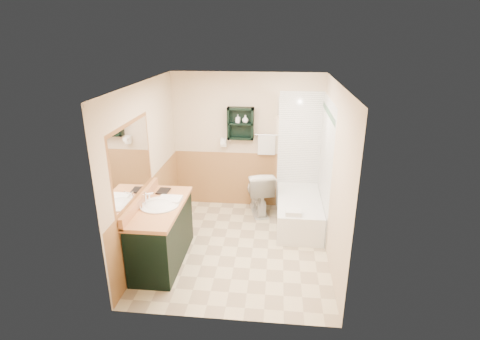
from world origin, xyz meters
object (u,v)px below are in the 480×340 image
(bathtub, at_px, (299,211))
(vanity_book, at_px, (157,184))
(wall_shelf, at_px, (241,123))
(hair_dryer, at_px, (224,142))
(soap_bottle_b, at_px, (245,120))
(toilet, at_px, (259,192))
(soap_bottle_a, at_px, (238,121))
(vanity, at_px, (162,234))

(bathtub, relative_size, vanity_book, 6.68)
(wall_shelf, bearing_deg, hair_dryer, 175.24)
(wall_shelf, relative_size, soap_bottle_b, 4.11)
(toilet, height_order, soap_bottle_a, soap_bottle_a)
(hair_dryer, relative_size, vanity_book, 1.07)
(toilet, bearing_deg, wall_shelf, -44.29)
(bathtub, bearing_deg, vanity, -146.21)
(vanity_book, bearing_deg, soap_bottle_a, 56.27)
(hair_dryer, height_order, soap_bottle_a, soap_bottle_a)
(wall_shelf, distance_m, vanity_book, 1.85)
(wall_shelf, relative_size, toilet, 0.69)
(bathtub, bearing_deg, soap_bottle_b, 149.09)
(soap_bottle_b, bearing_deg, vanity_book, -129.19)
(vanity_book, bearing_deg, bathtub, 24.04)
(wall_shelf, relative_size, vanity_book, 2.45)
(hair_dryer, xyz_separation_m, toilet, (0.64, -0.23, -0.81))
(hair_dryer, height_order, vanity_book, hair_dryer)
(soap_bottle_a, bearing_deg, bathtub, -27.83)
(bathtub, xyz_separation_m, vanity_book, (-2.08, -0.83, 0.73))
(hair_dryer, distance_m, vanity, 2.12)
(hair_dryer, xyz_separation_m, bathtub, (1.33, -0.59, -0.97))
(hair_dryer, distance_m, soap_bottle_b, 0.57)
(wall_shelf, distance_m, soap_bottle_a, 0.07)
(soap_bottle_a, bearing_deg, vanity, -114.68)
(hair_dryer, bearing_deg, vanity, -107.56)
(hair_dryer, relative_size, bathtub, 0.16)
(vanity, distance_m, toilet, 2.06)
(toilet, bearing_deg, hair_dryer, -33.08)
(vanity, height_order, soap_bottle_a, soap_bottle_a)
(vanity, xyz_separation_m, vanity_book, (-0.17, 0.45, 0.54))
(soap_bottle_b, bearing_deg, vanity, -117.83)
(vanity_book, bearing_deg, toilet, 42.81)
(toilet, bearing_deg, soap_bottle_b, -50.86)
(toilet, distance_m, soap_bottle_b, 1.27)
(hair_dryer, relative_size, vanity, 0.18)
(wall_shelf, xyz_separation_m, hair_dryer, (-0.30, 0.02, -0.35))
(bathtub, distance_m, toilet, 0.79)
(vanity, bearing_deg, bathtub, 33.79)
(hair_dryer, xyz_separation_m, vanity_book, (-0.76, -1.43, -0.23))
(toilet, bearing_deg, vanity_book, 27.16)
(vanity, xyz_separation_m, bathtub, (1.92, 1.29, -0.19))
(toilet, xyz_separation_m, soap_bottle_a, (-0.39, 0.20, 1.21))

